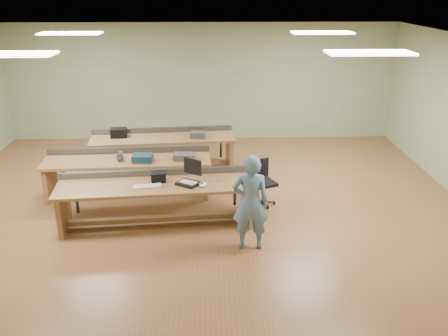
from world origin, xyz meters
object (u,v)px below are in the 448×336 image
Objects in this scene: person at (250,203)px; camera_bag at (158,177)px; laptop_base at (188,183)px; workbench_back at (163,145)px; mug at (120,158)px; workbench_mid at (128,168)px; parts_bin_teal at (143,158)px; parts_bin_grey at (184,156)px; drinks_can at (121,155)px; workbench_front at (156,193)px; task_chair at (262,188)px.

camera_bag is (-1.49, 0.90, 0.06)m from person.
camera_bag reaches higher than laptop_base.
workbench_back is 1.66m from mug.
workbench_mid is at bearing 44.91° from mug.
workbench_mid is 1.49m from workbench_back.
parts_bin_teal is at bearing 101.48° from camera_bag.
parts_bin_teal is at bearing -42.67° from person.
parts_bin_grey is 1.23m from drinks_can.
parts_bin_teal reaches higher than laptop_base.
person is (2.20, -2.07, 0.21)m from workbench_mid.
workbench_front and workbench_back have the same top height.
camera_bag is 2.03m from task_chair.
person reaches higher than drinks_can.
laptop_base is 0.41× the size of task_chair.
task_chair is at bearing -99.96° from person.
parts_bin_teal is at bearing -104.13° from workbench_back.
task_chair is at bearing -48.45° from workbench_back.
workbench_front is at bearing -71.75° from parts_bin_teal.
person is 2.29m from parts_bin_grey.
workbench_back is 13.10× the size of camera_bag.
parts_bin_grey is at bearing 64.89° from workbench_front.
drinks_can reaches higher than workbench_front.
task_chair is 2.33m from parts_bin_teal.
mug is at bearing -119.48° from workbench_back.
parts_bin_grey is at bearing -58.31° from person.
parts_bin_grey reaches higher than workbench_back.
workbench_back is at bearing 137.56° from laptop_base.
workbench_front is at bearing -143.40° from camera_bag.
task_chair is 1.61m from parts_bin_grey.
mug reaches higher than laptop_base.
camera_bag is 0.60× the size of parts_bin_grey.
camera_bag is 0.65× the size of parts_bin_teal.
parts_bin_grey reaches higher than workbench_mid.
parts_bin_grey is 2.99× the size of mug.
parts_bin_teal is (-2.24, 0.35, 0.51)m from task_chair.
camera_bag is (-0.51, 0.11, 0.06)m from laptop_base.
parts_bin_teal is 2.84× the size of drinks_can.
mug is (-2.32, 1.96, 0.03)m from person.
task_chair is at bearing 64.14° from laptop_base.
workbench_front is 0.59m from laptop_base.
person is at bearing -126.32° from task_chair.
parts_bin_teal is (0.32, -0.15, 0.25)m from workbench_mid.
parts_bin_grey is (-1.10, 2.01, 0.03)m from person.
workbench_front is 2.04m from task_chair.
workbench_mid is at bearing -40.39° from person.
camera_bag is (0.16, -2.56, 0.27)m from workbench_back.
workbench_back is 9.18× the size of laptop_base.
workbench_back is 3.83m from person.
parts_bin_teal is at bearing -173.56° from parts_bin_grey.
drinks_can is at bearing 117.36° from workbench_front.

